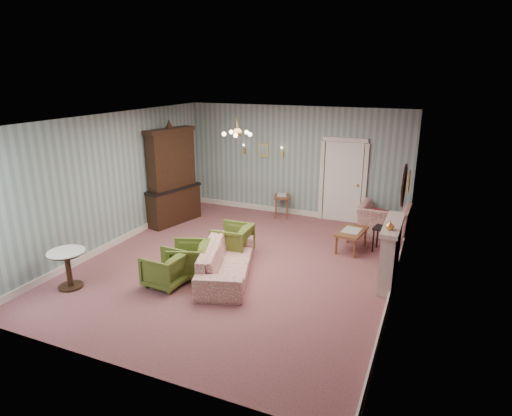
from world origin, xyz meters
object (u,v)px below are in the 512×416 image
at_px(olive_chair_c, 232,239).
at_px(wingback_chair, 384,215).
at_px(fireplace, 390,253).
at_px(dresser, 171,174).
at_px(side_table_black, 382,239).
at_px(olive_chair_b, 189,258).
at_px(coffee_table, 351,240).
at_px(sofa_chintz, 226,255).
at_px(olive_chair_a, 165,268).
at_px(pedestal_table, 69,269).

bearing_deg(olive_chair_c, wingback_chair, 129.48).
xyz_separation_m(olive_chair_c, fireplace, (3.17, 0.07, 0.20)).
xyz_separation_m(dresser, side_table_black, (5.20, 0.14, -1.01)).
distance_m(dresser, side_table_black, 5.30).
relative_size(olive_chair_b, coffee_table, 0.81).
bearing_deg(side_table_black, olive_chair_b, -140.52).
xyz_separation_m(sofa_chintz, dresser, (-2.66, 2.24, 0.86)).
xyz_separation_m(sofa_chintz, coffee_table, (1.92, 2.19, -0.19)).
distance_m(olive_chair_a, coffee_table, 4.06).
height_order(olive_chair_b, side_table_black, olive_chair_b).
relative_size(fireplace, side_table_black, 2.56).
bearing_deg(pedestal_table, wingback_chair, 45.47).
bearing_deg(dresser, side_table_black, 15.84).
bearing_deg(coffee_table, sofa_chintz, -131.29).
height_order(sofa_chintz, dresser, dresser).
xyz_separation_m(olive_chair_b, dresser, (-2.00, 2.50, 0.92)).
xyz_separation_m(fireplace, coffee_table, (-0.93, 1.22, -0.35)).
distance_m(sofa_chintz, pedestal_table, 2.83).
bearing_deg(olive_chair_c, fireplace, 88.58).
xyz_separation_m(sofa_chintz, pedestal_table, (-2.39, -1.51, -0.07)).
distance_m(sofa_chintz, fireplace, 3.02).
xyz_separation_m(olive_chair_b, pedestal_table, (-1.73, -1.25, -0.01)).
distance_m(olive_chair_b, side_table_black, 4.15).
height_order(wingback_chair, side_table_black, wingback_chair).
relative_size(olive_chair_b, wingback_chair, 0.64).
xyz_separation_m(olive_chair_c, sofa_chintz, (0.31, -0.90, 0.05)).
height_order(dresser, fireplace, dresser).
height_order(wingback_chair, fireplace, fireplace).
distance_m(sofa_chintz, wingback_chair, 4.19).
bearing_deg(olive_chair_a, fireplace, 118.77).
bearing_deg(fireplace, pedestal_table, -154.64).
xyz_separation_m(sofa_chintz, side_table_black, (2.54, 2.38, -0.15)).
relative_size(sofa_chintz, coffee_table, 2.41).
bearing_deg(pedestal_table, olive_chair_c, 49.34).
distance_m(fireplace, side_table_black, 1.47).
bearing_deg(sofa_chintz, wingback_chair, -54.17).
bearing_deg(dresser, coffee_table, 13.71).
distance_m(olive_chair_c, wingback_chair, 3.72).
bearing_deg(pedestal_table, side_table_black, 38.25).
bearing_deg(olive_chair_a, sofa_chintz, 135.36).
height_order(wingback_chair, dresser, dresser).
bearing_deg(side_table_black, fireplace, -77.62).
bearing_deg(olive_chair_b, olive_chair_a, -42.05).
bearing_deg(olive_chair_b, fireplace, 89.36).
bearing_deg(dresser, olive_chair_a, -44.71).
relative_size(olive_chair_a, dresser, 0.27).
height_order(olive_chair_a, side_table_black, olive_chair_a).
bearing_deg(coffee_table, fireplace, -52.59).
distance_m(fireplace, coffee_table, 1.57).
relative_size(olive_chair_b, fireplace, 0.52).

